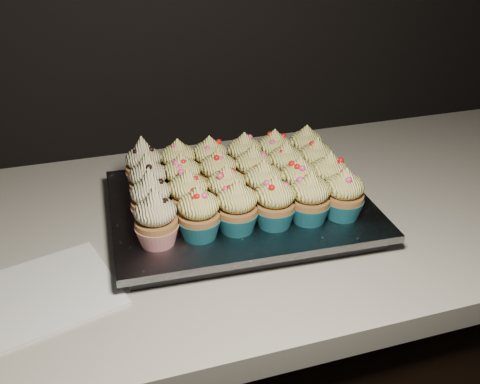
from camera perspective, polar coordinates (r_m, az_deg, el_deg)
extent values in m
cube|color=beige|center=(0.90, -7.34, -4.38)|extent=(2.44, 0.64, 0.04)
cube|color=white|center=(0.78, -19.57, -9.92)|extent=(0.21, 0.21, 0.00)
cube|color=black|center=(0.89, 0.00, -2.19)|extent=(0.40, 0.31, 0.02)
cube|color=silver|center=(0.88, 0.00, -1.25)|extent=(0.44, 0.35, 0.01)
cone|color=#B1181E|center=(0.78, -8.80, -4.46)|extent=(0.06, 0.06, 0.03)
ellipsoid|color=beige|center=(0.76, -9.02, -2.06)|extent=(0.06, 0.06, 0.04)
cone|color=beige|center=(0.74, -9.18, -0.21)|extent=(0.03, 0.03, 0.03)
cone|color=#19687A|center=(0.79, -4.34, -3.80)|extent=(0.06, 0.06, 0.03)
ellipsoid|color=#FFF580|center=(0.77, -4.44, -1.41)|extent=(0.06, 0.06, 0.04)
cone|color=#FFF580|center=(0.75, -4.51, 0.10)|extent=(0.03, 0.03, 0.02)
cone|color=#19687A|center=(0.80, -0.32, -3.12)|extent=(0.06, 0.06, 0.03)
ellipsoid|color=#FFF580|center=(0.78, -0.33, -0.75)|extent=(0.06, 0.06, 0.04)
cone|color=#FFF580|center=(0.77, -0.33, 0.74)|extent=(0.03, 0.03, 0.02)
cone|color=#19687A|center=(0.81, 3.67, -2.59)|extent=(0.06, 0.06, 0.03)
ellipsoid|color=#FFF580|center=(0.79, 3.76, -0.25)|extent=(0.06, 0.06, 0.04)
cone|color=#FFF580|center=(0.78, 3.81, 1.23)|extent=(0.03, 0.03, 0.02)
cone|color=#19687A|center=(0.83, 7.36, -2.11)|extent=(0.06, 0.06, 0.03)
ellipsoid|color=#FFF580|center=(0.81, 7.53, 0.19)|extent=(0.06, 0.06, 0.04)
cone|color=#FFF580|center=(0.80, 7.63, 1.64)|extent=(0.03, 0.03, 0.02)
cone|color=#19687A|center=(0.85, 10.88, -1.65)|extent=(0.06, 0.06, 0.03)
ellipsoid|color=#FFF580|center=(0.83, 11.12, 0.61)|extent=(0.06, 0.06, 0.04)
cone|color=#FFF580|center=(0.82, 11.28, 2.03)|extent=(0.03, 0.03, 0.02)
cone|color=#B1181E|center=(0.83, -9.31, -2.33)|extent=(0.06, 0.06, 0.03)
ellipsoid|color=beige|center=(0.81, -9.52, -0.03)|extent=(0.06, 0.06, 0.04)
cone|color=beige|center=(0.79, -9.69, 1.74)|extent=(0.03, 0.03, 0.03)
cone|color=#19687A|center=(0.83, -5.42, -1.78)|extent=(0.06, 0.06, 0.03)
ellipsoid|color=#FFF580|center=(0.81, -5.55, 0.51)|extent=(0.06, 0.06, 0.04)
cone|color=#FFF580|center=(0.80, -5.62, 1.96)|extent=(0.03, 0.03, 0.02)
cone|color=#19687A|center=(0.84, -1.41, -1.31)|extent=(0.06, 0.06, 0.03)
ellipsoid|color=#FFF580|center=(0.82, -1.44, 0.97)|extent=(0.06, 0.06, 0.04)
cone|color=#FFF580|center=(0.81, -1.46, 2.41)|extent=(0.03, 0.03, 0.02)
cone|color=#19687A|center=(0.86, 2.48, -0.66)|extent=(0.06, 0.06, 0.03)
ellipsoid|color=#FFF580|center=(0.84, 2.53, 1.59)|extent=(0.06, 0.06, 0.04)
cone|color=#FFF580|center=(0.83, 2.57, 3.00)|extent=(0.03, 0.03, 0.02)
cone|color=#19687A|center=(0.87, 6.24, -0.32)|extent=(0.06, 0.06, 0.03)
ellipsoid|color=#FFF580|center=(0.85, 6.38, 1.90)|extent=(0.06, 0.06, 0.04)
cone|color=#FFF580|center=(0.84, 6.46, 3.29)|extent=(0.03, 0.03, 0.02)
cone|color=#19687A|center=(0.89, 9.32, 0.23)|extent=(0.06, 0.06, 0.03)
ellipsoid|color=#FFF580|center=(0.88, 9.52, 2.41)|extent=(0.06, 0.06, 0.04)
cone|color=#FFF580|center=(0.87, 9.64, 3.77)|extent=(0.03, 0.03, 0.02)
cone|color=#B1181E|center=(0.88, -9.57, -0.38)|extent=(0.06, 0.06, 0.03)
ellipsoid|color=beige|center=(0.86, -9.77, 1.83)|extent=(0.06, 0.06, 0.04)
cone|color=beige|center=(0.85, -9.93, 3.51)|extent=(0.03, 0.03, 0.03)
cone|color=#19687A|center=(0.88, -6.09, 0.08)|extent=(0.06, 0.06, 0.03)
ellipsoid|color=#FFF580|center=(0.87, -6.21, 2.28)|extent=(0.06, 0.06, 0.04)
cone|color=#FFF580|center=(0.86, -6.30, 3.66)|extent=(0.03, 0.03, 0.02)
cone|color=#19687A|center=(0.89, -2.30, 0.60)|extent=(0.06, 0.06, 0.03)
ellipsoid|color=#FFF580|center=(0.88, -2.35, 2.79)|extent=(0.06, 0.06, 0.04)
cone|color=#FFF580|center=(0.87, -2.38, 4.15)|extent=(0.03, 0.03, 0.02)
cone|color=#19687A|center=(0.90, 1.38, 1.00)|extent=(0.06, 0.06, 0.03)
ellipsoid|color=#FFF580|center=(0.89, 1.41, 3.17)|extent=(0.06, 0.06, 0.04)
cone|color=#FFF580|center=(0.88, 1.42, 4.52)|extent=(0.03, 0.03, 0.02)
cone|color=#19687A|center=(0.92, 4.81, 1.47)|extent=(0.06, 0.06, 0.03)
ellipsoid|color=#FFF580|center=(0.91, 4.90, 3.61)|extent=(0.06, 0.06, 0.04)
cone|color=#FFF580|center=(0.90, 4.96, 4.94)|extent=(0.03, 0.03, 0.02)
cone|color=#19687A|center=(0.94, 7.99, 1.89)|extent=(0.06, 0.06, 0.03)
ellipsoid|color=#FFF580|center=(0.93, 8.15, 3.99)|extent=(0.06, 0.06, 0.04)
cone|color=#FFF580|center=(0.92, 8.25, 5.29)|extent=(0.03, 0.03, 0.02)
cone|color=#B1181E|center=(0.93, -10.09, 1.42)|extent=(0.06, 0.06, 0.03)
ellipsoid|color=beige|center=(0.92, -10.29, 3.53)|extent=(0.06, 0.06, 0.04)
cone|color=beige|center=(0.90, -10.44, 5.13)|extent=(0.03, 0.03, 0.03)
cone|color=#19687A|center=(0.93, -6.48, 1.76)|extent=(0.06, 0.06, 0.03)
ellipsoid|color=#FFF580|center=(0.92, -6.61, 3.87)|extent=(0.06, 0.06, 0.04)
cone|color=#FFF580|center=(0.91, -6.69, 5.19)|extent=(0.03, 0.03, 0.02)
cone|color=#19687A|center=(0.94, -3.19, 2.13)|extent=(0.06, 0.06, 0.03)
ellipsoid|color=#FFF580|center=(0.92, -3.25, 4.23)|extent=(0.06, 0.06, 0.04)
cone|color=#FFF580|center=(0.92, -3.29, 5.54)|extent=(0.03, 0.03, 0.02)
cone|color=#19687A|center=(0.95, 0.46, 2.55)|extent=(0.06, 0.06, 0.03)
ellipsoid|color=#FFF580|center=(0.94, 0.47, 4.63)|extent=(0.06, 0.06, 0.04)
cone|color=#FFF580|center=(0.93, 0.47, 5.92)|extent=(0.03, 0.03, 0.02)
cone|color=#19687A|center=(0.97, 3.63, 2.92)|extent=(0.06, 0.06, 0.03)
ellipsoid|color=#FFF580|center=(0.95, 3.70, 4.97)|extent=(0.06, 0.06, 0.04)
cone|color=#FFF580|center=(0.94, 3.74, 6.25)|extent=(0.03, 0.03, 0.02)
cone|color=#19687A|center=(0.99, 6.93, 3.40)|extent=(0.06, 0.06, 0.03)
ellipsoid|color=#FFF580|center=(0.98, 7.06, 5.41)|extent=(0.06, 0.06, 0.04)
cone|color=#FFF580|center=(0.97, 7.14, 6.66)|extent=(0.03, 0.03, 0.02)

